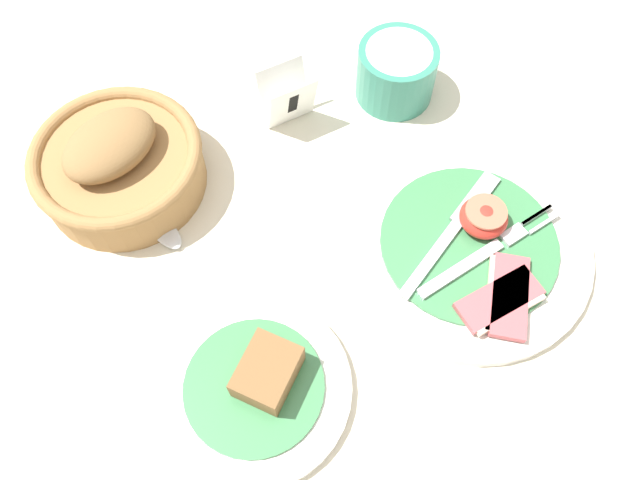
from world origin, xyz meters
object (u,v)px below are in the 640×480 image
Objects in this scene: sugar_cup at (396,71)px; teaspoon_by_saucer at (175,244)px; breakfast_plate at (471,246)px; bread_plate at (256,385)px; bread_basket at (119,163)px; number_card at (288,98)px.

sugar_cup is 0.33m from teaspoon_by_saucer.
teaspoon_by_saucer is at bearing 147.03° from breakfast_plate.
bread_plate is (-0.27, -0.01, 0.00)m from breakfast_plate.
breakfast_plate reaches higher than teaspoon_by_saucer.
bread_basket is 0.11m from teaspoon_by_saucer.
bread_plate is at bearing -122.02° from number_card.
sugar_cup is at bearing -10.44° from number_card.
number_card is (0.20, 0.27, 0.03)m from bread_plate.
sugar_cup is at bearing 75.39° from breakfast_plate.
bread_basket is 2.58× the size of number_card.
teaspoon_by_saucer is at bearing 89.60° from bread_plate.
bread_basket reaches higher than sugar_cup.
sugar_cup is 0.34m from bread_basket.
sugar_cup is at bearing -90.45° from teaspoon_by_saucer.
bread_plate is 2.56× the size of number_card.
breakfast_plate is 0.32m from teaspoon_by_saucer.
breakfast_plate is at bearing 2.07° from bread_plate.
sugar_cup reaches higher than breakfast_plate.
bread_basket is (-0.34, 0.05, 0.00)m from sugar_cup.
bread_plate is 0.34m from number_card.
bread_basket is 0.98× the size of teaspoon_by_saucer.
bread_basket reaches higher than bread_plate.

